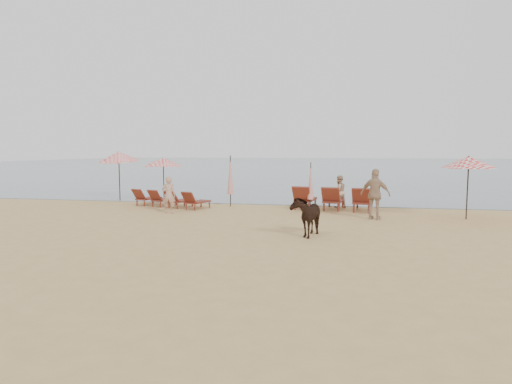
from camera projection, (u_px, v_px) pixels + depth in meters
ground at (218, 255)px, 10.56m from camera, size 120.00×120.00×0.00m
sea at (324, 164)px, 88.77m from camera, size 160.00×140.00×0.06m
lounger_cluster_left at (170, 199)px, 19.57m from camera, size 3.77×2.48×0.55m
lounger_cluster_right at (333, 199)px, 18.52m from camera, size 3.49×2.36×0.72m
umbrella_open_left_a at (163, 162)px, 21.61m from camera, size 1.97×1.97×2.24m
umbrella_open_left_b at (119, 157)px, 22.47m from camera, size 2.07×2.11×2.64m
umbrella_open_right at (469, 162)px, 15.96m from camera, size 1.96×1.96×2.39m
umbrella_closed_left at (230, 175)px, 19.74m from camera, size 0.29×0.29×2.37m
umbrella_closed_right at (311, 181)px, 18.20m from camera, size 0.25×0.25×2.09m
cow at (307, 215)px, 12.98m from camera, size 0.95×1.56×1.23m
beachgoer_left at (169, 195)px, 17.65m from camera, size 0.62×0.46×1.53m
beachgoer_right_a at (339, 192)px, 19.35m from camera, size 0.91×0.86×1.47m
beachgoer_right_b at (375, 194)px, 15.99m from camera, size 1.21×0.87×1.91m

